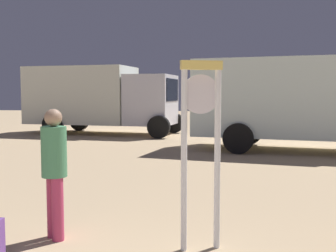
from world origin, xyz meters
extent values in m
cylinder|color=white|center=(0.84, 2.74, 1.01)|extent=(0.07, 0.07, 2.02)
cylinder|color=white|center=(1.21, 2.86, 1.01)|extent=(0.07, 0.07, 2.02)
cube|color=#FFDE6C|center=(1.03, 2.80, 2.07)|extent=(0.47, 0.21, 0.10)
cylinder|color=white|center=(1.02, 2.83, 1.75)|extent=(0.43, 0.17, 0.44)
cube|color=black|center=(1.01, 2.85, 1.75)|extent=(0.08, 0.03, 0.09)
cube|color=black|center=(1.01, 2.85, 1.75)|extent=(0.05, 0.03, 0.17)
cylinder|color=#C0385F|center=(-0.78, 3.01, 0.38)|extent=(0.14, 0.14, 0.76)
cylinder|color=#C0385F|center=(-0.68, 2.90, 0.38)|extent=(0.14, 0.14, 0.76)
cylinder|color=#498B5F|center=(-0.73, 2.95, 1.07)|extent=(0.30, 0.30, 0.60)
sphere|color=tan|center=(-0.73, 2.95, 1.47)|extent=(0.21, 0.21, 0.21)
cube|color=silver|center=(-4.50, 16.06, 1.68)|extent=(4.85, 3.05, 2.47)
cube|color=silver|center=(-1.32, 15.53, 1.50)|extent=(2.16, 2.50, 2.09)
cube|color=black|center=(-0.41, 15.38, 1.91)|extent=(0.34, 1.86, 0.92)
cylinder|color=black|center=(-0.84, 14.25, 0.45)|extent=(0.93, 0.39, 0.90)
cylinder|color=black|center=(-0.45, 16.60, 0.45)|extent=(0.93, 0.39, 0.90)
cylinder|color=black|center=(-5.44, 15.00, 0.45)|extent=(0.93, 0.39, 0.90)
cylinder|color=black|center=(-5.05, 17.36, 0.45)|extent=(0.93, 0.39, 0.90)
cube|color=white|center=(3.06, 11.31, 1.63)|extent=(5.03, 3.25, 2.36)
cylinder|color=black|center=(1.97, 10.38, 0.45)|extent=(0.93, 0.45, 0.90)
cylinder|color=black|center=(2.49, 12.62, 0.45)|extent=(0.93, 0.45, 0.90)
camera|label=1|loc=(1.12, -1.79, 1.76)|focal=44.22mm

